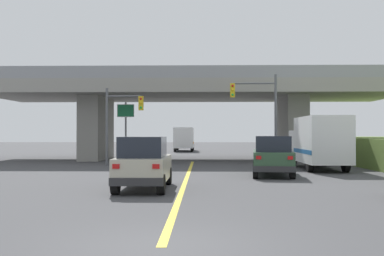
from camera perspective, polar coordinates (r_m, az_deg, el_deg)
The scene contains 10 objects.
ground at distance 38.39m, azimuth 0.18°, elevation -3.92°, with size 160.00×160.00×0.00m, color #424244.
overpass_bridge at distance 38.43m, azimuth 0.18°, elevation 3.52°, with size 33.03×10.56×7.07m.
lane_divider_stripe at distance 22.11m, azimuth -0.69°, elevation -6.25°, with size 0.20×26.72×0.01m, color yellow.
suv_lead at distance 17.82m, azimuth -5.96°, elevation -4.33°, with size 1.87×4.43×2.02m.
suv_crossing at distance 23.90m, azimuth 9.90°, elevation -3.40°, with size 2.45×4.92×2.02m.
box_truck at distance 28.60m, azimuth 15.39°, elevation -1.69°, with size 2.33×6.90×3.13m.
traffic_signal_nearside at distance 31.75m, azimuth 8.53°, elevation 2.57°, with size 3.19×0.36×6.18m.
traffic_signal_farside at distance 31.72m, azimuth -8.95°, elevation 1.49°, with size 2.58×0.36×5.24m.
highway_sign at distance 36.46m, azimuth -8.19°, elevation 1.14°, with size 1.34×0.17×4.61m.
semi_truck_distant at distance 57.05m, azimuth -0.97°, elevation -1.32°, with size 2.33×7.46×2.89m.
Camera 1 is at (0.78, -8.63, 2.13)m, focal length 43.19 mm.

